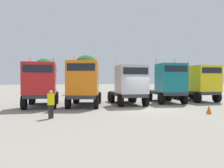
# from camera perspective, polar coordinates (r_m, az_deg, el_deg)

# --- Properties ---
(ground) EXTENTS (200.00, 200.00, 0.00)m
(ground) POSITION_cam_1_polar(r_m,az_deg,el_deg) (17.05, 9.20, -6.52)
(ground) COLOR gray
(semi_truck_red) EXTENTS (3.11, 6.26, 4.19)m
(semi_truck_red) POSITION_cam_1_polar(r_m,az_deg,el_deg) (18.76, -18.06, -0.03)
(semi_truck_red) COLOR #333338
(semi_truck_red) RESTS_ON ground
(semi_truck_orange) EXTENTS (4.16, 6.52, 4.34)m
(semi_truck_orange) POSITION_cam_1_polar(r_m,az_deg,el_deg) (18.35, -7.34, 0.18)
(semi_truck_orange) COLOR #333338
(semi_truck_orange) RESTS_ON ground
(semi_truck_silver) EXTENTS (3.11, 5.99, 4.10)m
(semi_truck_silver) POSITION_cam_1_polar(r_m,az_deg,el_deg) (19.54, 4.56, -0.08)
(semi_truck_silver) COLOR #333338
(semi_truck_silver) RESTS_ON ground
(semi_truck_teal) EXTENTS (3.53, 6.30, 4.38)m
(semi_truck_teal) POSITION_cam_1_polar(r_m,az_deg,el_deg) (21.88, 14.44, 0.29)
(semi_truck_teal) COLOR #333338
(semi_truck_teal) RESTS_ON ground
(semi_truck_yellow) EXTENTS (3.10, 5.98, 4.30)m
(semi_truck_yellow) POSITION_cam_1_polar(r_m,az_deg,el_deg) (24.37, 22.14, 0.23)
(semi_truck_yellow) COLOR #333338
(semi_truck_yellow) RESTS_ON ground
(visitor_in_hivis) EXTENTS (0.55, 0.55, 1.66)m
(visitor_in_hivis) POSITION_cam_1_polar(r_m,az_deg,el_deg) (13.18, -15.63, -4.58)
(visitor_in_hivis) COLOR #282828
(visitor_in_hivis) RESTS_ON ground
(traffic_cone_mid) EXTENTS (0.36, 0.36, 0.58)m
(traffic_cone_mid) POSITION_cam_1_polar(r_m,az_deg,el_deg) (15.83, 23.93, -6.13)
(traffic_cone_mid) COLOR #F2590C
(traffic_cone_mid) RESTS_ON ground
(oak_far_left) EXTENTS (4.03, 4.03, 5.94)m
(oak_far_left) POSITION_cam_1_polar(r_m,az_deg,el_deg) (39.31, -17.15, 3.42)
(oak_far_left) COLOR #4C3823
(oak_far_left) RESTS_ON ground
(oak_far_centre) EXTENTS (4.06, 4.06, 6.21)m
(oak_far_centre) POSITION_cam_1_polar(r_m,az_deg,el_deg) (35.12, -6.72, 4.17)
(oak_far_centre) COLOR #4C3823
(oak_far_centre) RESTS_ON ground
(oak_far_right) EXTENTS (3.27, 3.27, 5.35)m
(oak_far_right) POSITION_cam_1_polar(r_m,az_deg,el_deg) (43.03, 5.60, 2.96)
(oak_far_right) COLOR #4C3823
(oak_far_right) RESTS_ON ground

